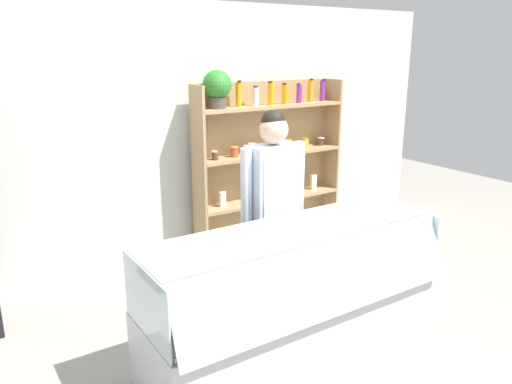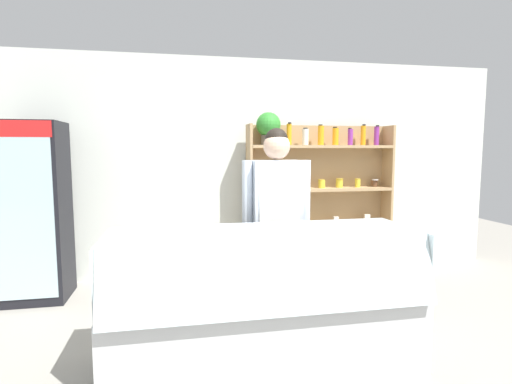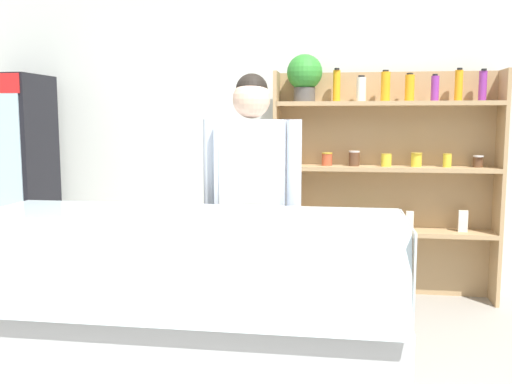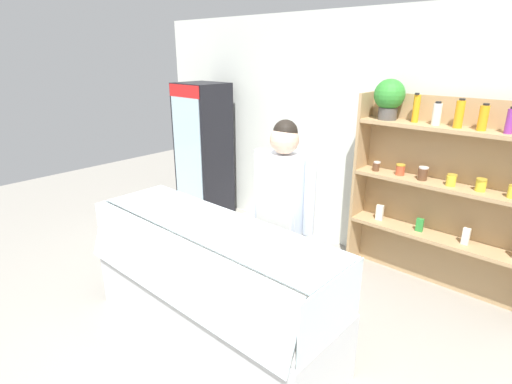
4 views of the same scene
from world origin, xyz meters
name	(u,v)px [view 3 (image 3 of 4)]	position (x,y,z in m)	size (l,w,h in m)	color
back_wall	(281,136)	(0.00, 2.18, 1.35)	(6.80, 0.10, 2.70)	silver
drinks_fridge	(11,183)	(-2.33, 1.68, 0.94)	(0.64, 0.58, 1.87)	black
shelving_unit	(373,161)	(0.81, 1.91, 1.15)	(1.83, 0.30, 2.02)	tan
deli_display_case	(189,341)	(-0.24, -0.07, 0.31)	(2.24, 0.80, 1.01)	silver
shop_clerk	(252,190)	(0.00, 0.54, 1.06)	(0.61, 0.25, 1.77)	#4C4233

